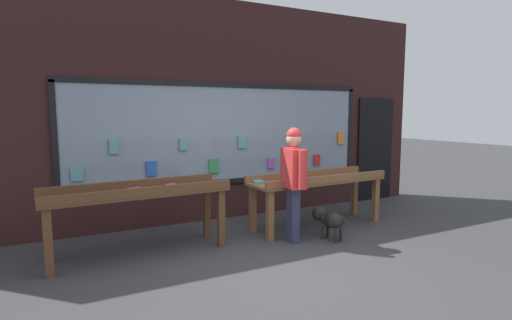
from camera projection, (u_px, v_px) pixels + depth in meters
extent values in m
plane|color=#38383A|center=(279.00, 266.00, 4.76)|extent=(40.00, 40.00, 0.00)
cube|color=#331919|center=(207.00, 111.00, 6.66)|extent=(8.87, 0.20, 3.66)
cube|color=gray|center=(228.00, 134.00, 6.74)|extent=(5.24, 0.03, 1.62)
cube|color=black|center=(228.00, 85.00, 6.64)|extent=(5.32, 0.06, 0.08)
cube|color=black|center=(228.00, 181.00, 6.83)|extent=(5.32, 0.06, 0.08)
cube|color=black|center=(55.00, 138.00, 5.55)|extent=(0.08, 0.06, 1.62)
cube|color=black|center=(349.00, 131.00, 7.93)|extent=(0.08, 0.06, 1.62)
cube|color=#5999A5|center=(77.00, 174.00, 5.69)|extent=(0.17, 0.03, 0.19)
cube|color=#5999A5|center=(114.00, 146.00, 5.88)|extent=(0.13, 0.03, 0.22)
cube|color=#2659B2|center=(151.00, 169.00, 6.17)|extent=(0.16, 0.03, 0.23)
cube|color=#5999A5|center=(183.00, 144.00, 6.36)|extent=(0.13, 0.03, 0.19)
cube|color=#338C4C|center=(214.00, 166.00, 6.64)|extent=(0.17, 0.03, 0.23)
cube|color=#5999A5|center=(242.00, 142.00, 6.83)|extent=(0.15, 0.03, 0.21)
cube|color=#994CA5|center=(271.00, 163.00, 7.14)|extent=(0.13, 0.03, 0.18)
cube|color=#338C4C|center=(294.00, 140.00, 7.31)|extent=(0.17, 0.03, 0.23)
cube|color=red|center=(317.00, 160.00, 7.59)|extent=(0.14, 0.03, 0.21)
cube|color=orange|center=(341.00, 138.00, 7.80)|extent=(0.13, 0.03, 0.24)
cube|color=black|center=(375.00, 149.00, 8.30)|extent=(0.90, 0.04, 2.10)
cube|color=brown|center=(48.00, 243.00, 4.38)|extent=(0.09, 0.09, 0.78)
cube|color=brown|center=(221.00, 218.00, 5.41)|extent=(0.09, 0.09, 0.78)
cube|color=brown|center=(46.00, 232.00, 4.80)|extent=(0.09, 0.09, 0.78)
cube|color=brown|center=(207.00, 211.00, 5.83)|extent=(0.09, 0.09, 0.78)
cube|color=brown|center=(138.00, 193.00, 5.06)|extent=(2.32, 0.76, 0.04)
cube|color=brown|center=(144.00, 192.00, 4.80)|extent=(2.29, 0.17, 0.12)
cube|color=brown|center=(132.00, 185.00, 5.30)|extent=(2.29, 0.17, 0.12)
cube|color=orange|center=(53.00, 200.00, 4.52)|extent=(0.19, 0.24, 0.02)
cube|color=#2659B2|center=(100.00, 195.00, 4.81)|extent=(0.15, 0.21, 0.02)
cube|color=#994CA5|center=(137.00, 190.00, 5.10)|extent=(0.21, 0.26, 0.03)
cube|color=#994CA5|center=(172.00, 186.00, 5.39)|extent=(0.14, 0.22, 0.03)
cube|color=black|center=(212.00, 185.00, 5.47)|extent=(0.20, 0.25, 0.02)
cube|color=brown|center=(270.00, 216.00, 5.64)|extent=(0.09, 0.09, 0.72)
cube|color=brown|center=(376.00, 200.00, 6.68)|extent=(0.09, 0.09, 0.72)
cube|color=brown|center=(253.00, 209.00, 6.07)|extent=(0.09, 0.09, 0.72)
cube|color=brown|center=(354.00, 195.00, 7.11)|extent=(0.09, 0.09, 0.72)
cube|color=brown|center=(317.00, 181.00, 6.33)|extent=(2.32, 0.77, 0.04)
cube|color=brown|center=(330.00, 180.00, 6.07)|extent=(2.29, 0.17, 0.12)
cube|color=brown|center=(306.00, 174.00, 6.58)|extent=(2.29, 0.17, 0.12)
cube|color=#5999A5|center=(258.00, 182.00, 6.00)|extent=(0.19, 0.22, 0.03)
cube|color=yellow|center=(295.00, 183.00, 5.96)|extent=(0.17, 0.21, 0.03)
cube|color=black|center=(323.00, 180.00, 6.22)|extent=(0.18, 0.25, 0.02)
cube|color=#994CA5|center=(340.00, 176.00, 6.61)|extent=(0.16, 0.23, 0.03)
cube|color=red|center=(368.00, 175.00, 6.73)|extent=(0.16, 0.21, 0.03)
cylinder|color=#2D334C|center=(295.00, 216.00, 5.54)|extent=(0.14, 0.14, 0.77)
cylinder|color=#2D334C|center=(291.00, 213.00, 5.69)|extent=(0.14, 0.14, 0.77)
cube|color=red|center=(294.00, 168.00, 5.54)|extent=(0.29, 0.46, 0.55)
cylinder|color=red|center=(302.00, 170.00, 5.27)|extent=(0.09, 0.09, 0.52)
cylinder|color=red|center=(286.00, 165.00, 5.80)|extent=(0.09, 0.09, 0.52)
sphere|color=tan|center=(294.00, 139.00, 5.49)|extent=(0.21, 0.21, 0.21)
sphere|color=red|center=(294.00, 135.00, 5.48)|extent=(0.20, 0.20, 0.20)
ellipsoid|color=black|center=(332.00, 220.00, 5.67)|extent=(0.32, 0.43, 0.23)
ellipsoid|color=black|center=(332.00, 219.00, 5.67)|extent=(0.29, 0.29, 0.24)
sphere|color=black|center=(319.00, 213.00, 5.84)|extent=(0.21, 0.21, 0.21)
cylinder|color=black|center=(345.00, 221.00, 5.49)|extent=(0.05, 0.10, 0.12)
cylinder|color=black|center=(328.00, 231.00, 5.82)|extent=(0.04, 0.04, 0.18)
cylinder|color=black|center=(322.00, 233.00, 5.74)|extent=(0.04, 0.04, 0.18)
cylinder|color=black|center=(341.00, 235.00, 5.64)|extent=(0.04, 0.04, 0.18)
cylinder|color=black|center=(335.00, 237.00, 5.57)|extent=(0.04, 0.04, 0.18)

